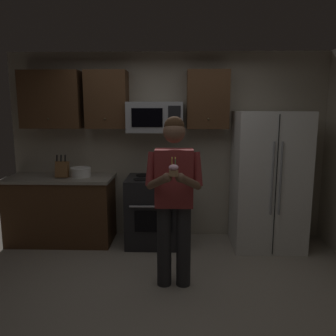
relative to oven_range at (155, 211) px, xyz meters
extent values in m
plane|color=#9E9384|center=(0.15, -1.36, -0.46)|extent=(6.00, 6.00, 0.00)
cube|color=#B7AD99|center=(0.15, 0.39, 0.84)|extent=(4.40, 0.10, 2.60)
cube|color=black|center=(0.00, 0.00, 0.00)|extent=(0.76, 0.66, 0.92)
cube|color=black|center=(0.00, -0.33, -0.04)|extent=(0.48, 0.01, 0.28)
cylinder|color=#99999E|center=(0.00, -0.36, 0.16)|extent=(0.60, 0.03, 0.03)
cylinder|color=black|center=(-0.18, -0.14, 0.46)|extent=(0.18, 0.18, 0.01)
cylinder|color=black|center=(0.18, -0.14, 0.46)|extent=(0.18, 0.18, 0.01)
cylinder|color=black|center=(-0.18, 0.14, 0.46)|extent=(0.18, 0.18, 0.01)
cylinder|color=black|center=(0.18, 0.14, 0.46)|extent=(0.18, 0.18, 0.01)
cube|color=#9EA0A5|center=(0.00, 0.12, 1.26)|extent=(0.74, 0.40, 0.40)
cube|color=black|center=(-0.09, -0.08, 1.26)|extent=(0.40, 0.01, 0.24)
cube|color=black|center=(0.26, -0.08, 1.26)|extent=(0.16, 0.01, 0.30)
cube|color=white|center=(1.50, -0.04, 0.44)|extent=(0.90, 0.72, 1.80)
cylinder|color=gray|center=(1.45, -0.41, 0.54)|extent=(0.02, 0.02, 0.90)
cylinder|color=gray|center=(1.55, -0.41, 0.54)|extent=(0.02, 0.02, 0.90)
cube|color=black|center=(1.50, -0.40, 0.44)|extent=(0.01, 0.01, 1.74)
cube|color=#4C301C|center=(-1.40, 0.17, 1.49)|extent=(0.80, 0.34, 0.76)
sphere|color=brown|center=(-1.40, -0.01, 1.24)|extent=(0.03, 0.03, 0.03)
cube|color=#4C301C|center=(-0.65, 0.17, 1.49)|extent=(0.55, 0.34, 0.76)
sphere|color=brown|center=(-0.65, -0.01, 1.24)|extent=(0.03, 0.03, 0.03)
cube|color=#4C301C|center=(0.70, 0.17, 1.49)|extent=(0.55, 0.34, 0.76)
sphere|color=brown|center=(0.70, -0.01, 1.24)|extent=(0.03, 0.03, 0.03)
cube|color=#4C301C|center=(-1.30, 0.02, -0.02)|extent=(1.40, 0.62, 0.88)
cube|color=gray|center=(-1.30, 0.02, 0.44)|extent=(1.44, 0.66, 0.04)
cube|color=brown|center=(-1.24, -0.03, 0.57)|extent=(0.16, 0.15, 0.24)
cylinder|color=black|center=(-1.30, -0.05, 0.72)|extent=(0.02, 0.04, 0.09)
cylinder|color=black|center=(-1.24, -0.05, 0.72)|extent=(0.02, 0.04, 0.09)
cylinder|color=black|center=(-1.19, -0.05, 0.72)|extent=(0.02, 0.04, 0.09)
cylinder|color=white|center=(-1.01, 0.03, 0.52)|extent=(0.27, 0.27, 0.12)
torus|color=white|center=(-1.01, 0.03, 0.58)|extent=(0.28, 0.28, 0.02)
cylinder|color=#262628|center=(0.17, -1.13, -0.03)|extent=(0.15, 0.15, 0.86)
cylinder|color=#262628|center=(0.37, -1.13, -0.03)|extent=(0.15, 0.15, 0.86)
cube|color=maroon|center=(0.27, -1.13, 0.69)|extent=(0.38, 0.22, 0.58)
sphere|color=brown|center=(0.27, -1.13, 1.15)|extent=(0.22, 0.22, 0.22)
sphere|color=#382314|center=(0.27, -1.12, 1.20)|extent=(0.20, 0.20, 0.20)
cylinder|color=maroon|center=(0.05, -1.16, 0.78)|extent=(0.15, 0.18, 0.35)
cylinder|color=brown|center=(0.12, -1.32, 0.69)|extent=(0.26, 0.33, 0.21)
sphere|color=brown|center=(0.21, -1.45, 0.76)|extent=(0.09, 0.09, 0.09)
cylinder|color=maroon|center=(0.50, -1.16, 0.78)|extent=(0.15, 0.18, 0.35)
cylinder|color=brown|center=(0.42, -1.32, 0.69)|extent=(0.26, 0.33, 0.21)
sphere|color=brown|center=(0.33, -1.45, 0.76)|extent=(0.09, 0.09, 0.09)
cylinder|color=#A87F56|center=(0.27, -1.47, 0.80)|extent=(0.08, 0.08, 0.06)
ellipsoid|color=#F2B2CC|center=(0.27, -1.47, 0.85)|extent=(0.09, 0.09, 0.06)
cylinder|color=#4CBF66|center=(0.29, -1.47, 0.90)|extent=(0.01, 0.01, 0.06)
ellipsoid|color=#FFD159|center=(0.29, -1.47, 0.94)|extent=(0.01, 0.01, 0.02)
cylinder|color=#F2D84C|center=(0.26, -1.47, 0.90)|extent=(0.01, 0.01, 0.06)
ellipsoid|color=#FFD159|center=(0.26, -1.47, 0.94)|extent=(0.01, 0.01, 0.02)
camera|label=1|loc=(0.31, -4.47, 1.37)|focal=36.39mm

